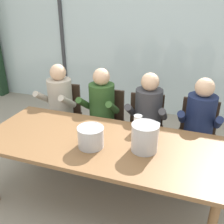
{
  "coord_description": "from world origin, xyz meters",
  "views": [
    {
      "loc": [
        0.78,
        -1.9,
        1.98
      ],
      "look_at": [
        0.0,
        0.35,
        0.87
      ],
      "focal_mm": 40.43,
      "sensor_mm": 36.0,
      "label": 1
    }
  ],
  "objects_px": {
    "chair_right_of_center": "(196,131)",
    "person_navy_polo": "(199,124)",
    "wine_glass_near_bucket": "(138,121)",
    "person_charcoal_jacket": "(147,117)",
    "ice_bucket_secondary": "(91,137)",
    "chair_center": "(145,124)",
    "wine_glass_by_left_taster": "(155,129)",
    "dining_table": "(100,147)",
    "chair_near_curtain": "(64,111)",
    "person_beige_jumper": "(57,104)",
    "ice_bucket_primary": "(145,137)",
    "person_olive_shirt": "(100,110)",
    "chair_left_of_center": "(106,118)"
  },
  "relations": [
    {
      "from": "chair_right_of_center",
      "to": "person_navy_polo",
      "type": "height_order",
      "value": "person_navy_polo"
    },
    {
      "from": "chair_right_of_center",
      "to": "person_navy_polo",
      "type": "bearing_deg",
      "value": -80.29
    },
    {
      "from": "chair_right_of_center",
      "to": "wine_glass_near_bucket",
      "type": "height_order",
      "value": "wine_glass_near_bucket"
    },
    {
      "from": "person_charcoal_jacket",
      "to": "ice_bucket_secondary",
      "type": "xyz_separation_m",
      "value": [
        -0.34,
        -0.86,
        0.14
      ]
    },
    {
      "from": "chair_center",
      "to": "wine_glass_near_bucket",
      "type": "height_order",
      "value": "wine_glass_near_bucket"
    },
    {
      "from": "person_navy_polo",
      "to": "wine_glass_by_left_taster",
      "type": "height_order",
      "value": "person_navy_polo"
    },
    {
      "from": "person_charcoal_jacket",
      "to": "wine_glass_near_bucket",
      "type": "height_order",
      "value": "person_charcoal_jacket"
    },
    {
      "from": "dining_table",
      "to": "chair_near_curtain",
      "type": "distance_m",
      "value": 1.29
    },
    {
      "from": "person_navy_polo",
      "to": "person_beige_jumper",
      "type": "bearing_deg",
      "value": -177.79
    },
    {
      "from": "person_beige_jumper",
      "to": "ice_bucket_primary",
      "type": "height_order",
      "value": "person_beige_jumper"
    },
    {
      "from": "ice_bucket_secondary",
      "to": "person_beige_jumper",
      "type": "bearing_deg",
      "value": 134.89
    },
    {
      "from": "chair_right_of_center",
      "to": "ice_bucket_secondary",
      "type": "height_order",
      "value": "ice_bucket_secondary"
    },
    {
      "from": "chair_center",
      "to": "person_olive_shirt",
      "type": "bearing_deg",
      "value": -172.57
    },
    {
      "from": "dining_table",
      "to": "wine_glass_by_left_taster",
      "type": "bearing_deg",
      "value": 22.17
    },
    {
      "from": "chair_right_of_center",
      "to": "wine_glass_by_left_taster",
      "type": "height_order",
      "value": "wine_glass_by_left_taster"
    },
    {
      "from": "chair_left_of_center",
      "to": "person_charcoal_jacket",
      "type": "height_order",
      "value": "person_charcoal_jacket"
    },
    {
      "from": "chair_near_curtain",
      "to": "chair_left_of_center",
      "type": "relative_size",
      "value": 1.0
    },
    {
      "from": "person_navy_polo",
      "to": "ice_bucket_primary",
      "type": "relative_size",
      "value": 4.64
    },
    {
      "from": "chair_right_of_center",
      "to": "ice_bucket_primary",
      "type": "bearing_deg",
      "value": -109.13
    },
    {
      "from": "chair_right_of_center",
      "to": "ice_bucket_secondary",
      "type": "xyz_separation_m",
      "value": [
        -0.92,
        -1.02,
        0.32
      ]
    },
    {
      "from": "dining_table",
      "to": "ice_bucket_secondary",
      "type": "height_order",
      "value": "ice_bucket_secondary"
    },
    {
      "from": "dining_table",
      "to": "ice_bucket_primary",
      "type": "distance_m",
      "value": 0.47
    },
    {
      "from": "chair_right_of_center",
      "to": "wine_glass_near_bucket",
      "type": "bearing_deg",
      "value": -127.17
    },
    {
      "from": "ice_bucket_primary",
      "to": "wine_glass_by_left_taster",
      "type": "xyz_separation_m",
      "value": [
        0.06,
        0.21,
        -0.01
      ]
    },
    {
      "from": "ice_bucket_secondary",
      "to": "wine_glass_by_left_taster",
      "type": "relative_size",
      "value": 1.39
    },
    {
      "from": "ice_bucket_primary",
      "to": "wine_glass_near_bucket",
      "type": "height_order",
      "value": "ice_bucket_primary"
    },
    {
      "from": "chair_left_of_center",
      "to": "person_beige_jumper",
      "type": "distance_m",
      "value": 0.67
    },
    {
      "from": "dining_table",
      "to": "ice_bucket_primary",
      "type": "bearing_deg",
      "value": -1.36
    },
    {
      "from": "person_beige_jumper",
      "to": "chair_center",
      "type": "bearing_deg",
      "value": 10.94
    },
    {
      "from": "chair_center",
      "to": "ice_bucket_secondary",
      "type": "xyz_separation_m",
      "value": [
        -0.3,
        -1.0,
        0.32
      ]
    },
    {
      "from": "dining_table",
      "to": "wine_glass_near_bucket",
      "type": "relative_size",
      "value": 13.15
    },
    {
      "from": "person_olive_shirt",
      "to": "chair_right_of_center",
      "type": "bearing_deg",
      "value": 8.96
    },
    {
      "from": "chair_left_of_center",
      "to": "person_navy_polo",
      "type": "bearing_deg",
      "value": -6.98
    },
    {
      "from": "dining_table",
      "to": "wine_glass_near_bucket",
      "type": "bearing_deg",
      "value": 46.55
    },
    {
      "from": "wine_glass_by_left_taster",
      "to": "chair_center",
      "type": "bearing_deg",
      "value": 107.94
    },
    {
      "from": "dining_table",
      "to": "person_olive_shirt",
      "type": "distance_m",
      "value": 0.81
    },
    {
      "from": "person_navy_polo",
      "to": "wine_glass_near_bucket",
      "type": "xyz_separation_m",
      "value": [
        -0.59,
        -0.45,
        0.16
      ]
    },
    {
      "from": "person_olive_shirt",
      "to": "chair_left_of_center",
      "type": "bearing_deg",
      "value": 78.64
    },
    {
      "from": "dining_table",
      "to": "ice_bucket_primary",
      "type": "relative_size",
      "value": 8.91
    },
    {
      "from": "dining_table",
      "to": "chair_left_of_center",
      "type": "distance_m",
      "value": 0.95
    },
    {
      "from": "chair_right_of_center",
      "to": "person_beige_jumper",
      "type": "relative_size",
      "value": 0.73
    },
    {
      "from": "person_charcoal_jacket",
      "to": "ice_bucket_secondary",
      "type": "relative_size",
      "value": 4.92
    },
    {
      "from": "person_olive_shirt",
      "to": "person_charcoal_jacket",
      "type": "height_order",
      "value": "same"
    },
    {
      "from": "chair_left_of_center",
      "to": "ice_bucket_secondary",
      "type": "xyz_separation_m",
      "value": [
        0.23,
        -1.01,
        0.32
      ]
    },
    {
      "from": "person_navy_polo",
      "to": "wine_glass_near_bucket",
      "type": "distance_m",
      "value": 0.76
    },
    {
      "from": "chair_left_of_center",
      "to": "chair_center",
      "type": "height_order",
      "value": "same"
    },
    {
      "from": "person_charcoal_jacket",
      "to": "wine_glass_by_left_taster",
      "type": "distance_m",
      "value": 0.61
    },
    {
      "from": "person_beige_jumper",
      "to": "wine_glass_near_bucket",
      "type": "bearing_deg",
      "value": -16.53
    },
    {
      "from": "chair_near_curtain",
      "to": "wine_glass_near_bucket",
      "type": "xyz_separation_m",
      "value": [
        1.19,
        -0.6,
        0.33
      ]
    },
    {
      "from": "person_beige_jumper",
      "to": "person_olive_shirt",
      "type": "relative_size",
      "value": 1.0
    }
  ]
}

